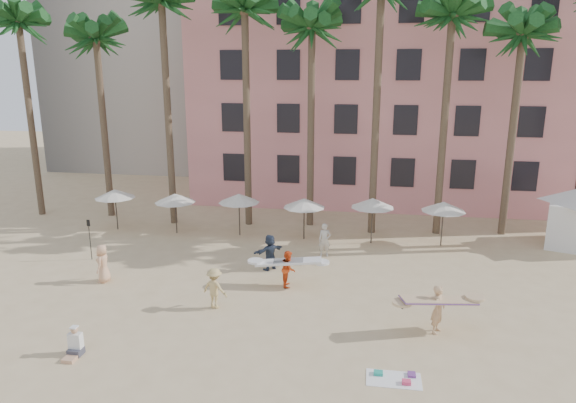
% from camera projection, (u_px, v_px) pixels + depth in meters
% --- Properties ---
extents(ground, '(120.00, 120.00, 0.00)m').
position_uv_depth(ground, '(286.00, 348.00, 18.82)').
color(ground, '#D1B789').
rests_on(ground, ground).
extents(pink_hotel, '(35.00, 14.00, 16.00)m').
position_uv_depth(pink_hotel, '(427.00, 94.00, 40.56)').
color(pink_hotel, pink).
rests_on(pink_hotel, ground).
extents(palm_row, '(44.40, 5.40, 16.30)m').
position_uv_depth(palm_row, '(337.00, 15.00, 29.82)').
color(palm_row, brown).
rests_on(palm_row, ground).
extents(umbrella_row, '(22.50, 2.70, 2.73)m').
position_uv_depth(umbrella_row, '(271.00, 200.00, 30.64)').
color(umbrella_row, '#332B23').
rests_on(umbrella_row, ground).
extents(beach_towel, '(1.80, 1.00, 0.14)m').
position_uv_depth(beach_towel, '(395.00, 378.00, 16.94)').
color(beach_towel, white).
rests_on(beach_towel, ground).
extents(carrier_yellow, '(3.06, 1.64, 1.94)m').
position_uv_depth(carrier_yellow, '(438.00, 307.00, 19.70)').
color(carrier_yellow, tan).
rests_on(carrier_yellow, ground).
extents(carrier_white, '(3.15, 1.09, 1.73)m').
position_uv_depth(carrier_white, '(288.00, 267.00, 24.01)').
color(carrier_white, '#EE4C19').
rests_on(carrier_white, ground).
extents(beachgoers, '(10.84, 7.73, 1.86)m').
position_uv_depth(beachgoers, '(227.00, 262.00, 24.68)').
color(beachgoers, '#E0A87E').
rests_on(beachgoers, ground).
extents(paddle, '(0.18, 0.04, 2.23)m').
position_uv_depth(paddle, '(89.00, 234.00, 27.24)').
color(paddle, black).
rests_on(paddle, ground).
extents(seated_man, '(0.48, 0.83, 1.08)m').
position_uv_depth(seated_man, '(75.00, 346.00, 18.27)').
color(seated_man, '#3F3F4C').
rests_on(seated_man, ground).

